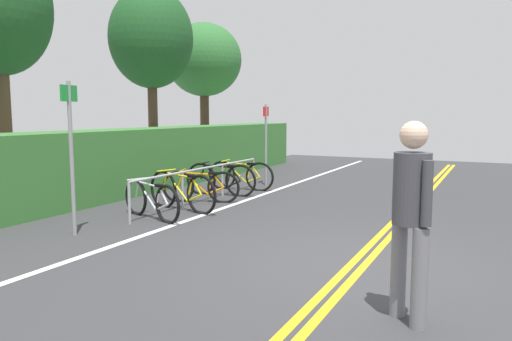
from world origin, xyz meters
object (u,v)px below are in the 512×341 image
sign_post_far (266,136)px  bicycle_1 (182,191)px  pedestrian (411,207)px  bicycle_3 (221,179)px  tree_extra (204,61)px  bicycle_0 (151,200)px  bicycle_2 (201,187)px  bicycle_4 (241,176)px  tree_far_right (151,39)px  sign_post_near (71,144)px  bike_rack (204,176)px

sign_post_far → bicycle_1: bearing=179.5°
pedestrian → sign_post_far: sign_post_far is taller
bicycle_3 → tree_extra: bearing=35.3°
bicycle_3 → pedestrian: (-5.11, -4.94, 0.67)m
bicycle_0 → tree_extra: 9.60m
bicycle_2 → pedestrian: size_ratio=0.88×
bicycle_0 → bicycle_4: size_ratio=0.95×
pedestrian → tree_far_right: 11.29m
bicycle_1 → pedestrian: pedestrian is taller
bicycle_1 → bicycle_2: (0.89, 0.14, -0.04)m
sign_post_near → tree_far_right: 7.37m
tree_extra → bicycle_1: bearing=-150.8°
bicycle_4 → pedestrian: size_ratio=0.96×
bicycle_2 → bicycle_4: 1.85m
bicycle_1 → bicycle_2: 0.90m
bicycle_1 → tree_extra: tree_extra is taller
bicycle_2 → bike_rack: bearing=-45.4°
bicycle_2 → sign_post_near: bearing=176.2°
pedestrian → tree_extra: 13.91m
bicycle_4 → tree_extra: 6.77m
sign_post_far → bicycle_0: bearing=179.1°
pedestrian → tree_extra: size_ratio=0.36×
bicycle_1 → bike_rack: bearing=6.0°
bicycle_0 → bicycle_1: (0.86, -0.04, 0.03)m
bicycle_1 → tree_far_right: (3.78, 3.62, 3.57)m
pedestrian → bicycle_1: bearing=55.2°
bicycle_0 → sign_post_far: (4.56, -0.07, 0.93)m
bicycle_3 → sign_post_far: sign_post_far is taller
pedestrian → sign_post_near: (0.96, 5.06, 0.36)m
bike_rack → bicycle_0: 1.81m
bike_rack → tree_far_right: tree_far_right is taller
bicycle_4 → sign_post_near: sign_post_near is taller
tree_extra → bicycle_3: bearing=-144.7°
bicycle_3 → tree_far_right: (1.94, 3.39, 3.57)m
bicycle_0 → bicycle_3: bicycle_3 is taller
pedestrian → tree_far_right: bearing=49.7°
bicycle_2 → bicycle_3: 0.95m
bicycle_3 → sign_post_far: bearing=-7.8°
sign_post_near → tree_extra: size_ratio=0.47×
bicycle_4 → sign_post_far: sign_post_far is taller
bike_rack → bicycle_1: bearing=-174.0°
bicycle_0 → bicycle_1: size_ratio=0.90×
bike_rack → pedestrian: size_ratio=2.61×
bike_rack → tree_extra: tree_extra is taller
sign_post_near → tree_extra: tree_extra is taller
bicycle_0 → sign_post_far: sign_post_far is taller
bicycle_0 → pedestrian: bearing=-116.9°
bicycle_1 → pedestrian: size_ratio=1.01×
sign_post_near → bike_rack: bearing=-4.5°
pedestrian → sign_post_far: (6.97, 4.68, 0.22)m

